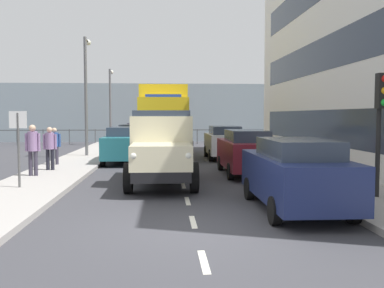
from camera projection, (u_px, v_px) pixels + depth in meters
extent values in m
plane|color=#38383D|center=(180.00, 172.00, 17.30)|extent=(80.00, 80.00, 0.00)
cube|color=#9E9993|center=(296.00, 170.00, 17.60)|extent=(2.51, 35.44, 0.15)
cube|color=#9E9993|center=(60.00, 172.00, 17.00)|extent=(2.51, 35.44, 0.15)
cube|color=silver|center=(204.00, 261.00, 6.76)|extent=(0.12, 1.10, 0.01)
cube|color=silver|center=(193.00, 222.00, 9.28)|extent=(0.12, 1.10, 0.01)
cube|color=silver|center=(187.00, 201.00, 11.54)|extent=(0.12, 1.10, 0.01)
cube|color=silver|center=(183.00, 186.00, 14.05)|extent=(0.12, 1.10, 0.01)
cube|color=silver|center=(180.00, 175.00, 16.62)|extent=(0.12, 1.10, 0.01)
cube|color=silver|center=(178.00, 166.00, 19.38)|extent=(0.12, 1.10, 0.01)
cube|color=silver|center=(177.00, 161.00, 21.65)|extent=(0.12, 1.10, 0.01)
cube|color=silver|center=(175.00, 155.00, 24.61)|extent=(0.12, 1.10, 0.01)
cube|color=silver|center=(174.00, 151.00, 27.54)|extent=(0.12, 1.10, 0.01)
cube|color=silver|center=(173.00, 148.00, 30.33)|extent=(0.12, 1.10, 0.01)
cube|color=silver|center=(172.00, 145.00, 32.89)|extent=(0.12, 1.10, 0.01)
cube|color=#2D3847|center=(327.00, 127.00, 17.65)|extent=(0.08, 18.88, 1.40)
cube|color=#2D3847|center=(328.00, 53.00, 17.45)|extent=(0.08, 18.88, 1.40)
cube|color=#84939E|center=(171.00, 113.00, 37.77)|extent=(80.00, 0.80, 5.00)
cylinder|color=#4C5156|center=(345.00, 136.00, 35.20)|extent=(0.08, 0.08, 1.20)
cylinder|color=#4C5156|center=(321.00, 136.00, 35.07)|extent=(0.08, 0.08, 1.20)
cylinder|color=#4C5156|center=(296.00, 136.00, 34.95)|extent=(0.08, 0.08, 1.20)
cylinder|color=#4C5156|center=(272.00, 136.00, 34.82)|extent=(0.08, 0.08, 1.20)
cylinder|color=#4C5156|center=(247.00, 136.00, 34.69)|extent=(0.08, 0.08, 1.20)
cylinder|color=#4C5156|center=(222.00, 136.00, 34.57)|extent=(0.08, 0.08, 1.20)
cylinder|color=#4C5156|center=(197.00, 136.00, 34.44)|extent=(0.08, 0.08, 1.20)
cylinder|color=#4C5156|center=(172.00, 137.00, 34.31)|extent=(0.08, 0.08, 1.20)
cylinder|color=#4C5156|center=(147.00, 137.00, 34.19)|extent=(0.08, 0.08, 1.20)
cylinder|color=#4C5156|center=(121.00, 137.00, 34.06)|extent=(0.08, 0.08, 1.20)
cylinder|color=#4C5156|center=(95.00, 137.00, 33.93)|extent=(0.08, 0.08, 1.20)
cylinder|color=#4C5156|center=(69.00, 137.00, 33.81)|extent=(0.08, 0.08, 1.20)
cylinder|color=#4C5156|center=(43.00, 137.00, 33.68)|extent=(0.08, 0.08, 1.20)
cylinder|color=#4C5156|center=(17.00, 137.00, 33.55)|extent=(0.08, 0.08, 1.20)
cube|color=#4C5156|center=(172.00, 130.00, 34.28)|extent=(28.00, 0.08, 0.08)
cube|color=black|center=(162.00, 166.00, 14.39)|extent=(1.64, 5.60, 0.30)
cube|color=beige|center=(161.00, 156.00, 12.52)|extent=(1.72, 1.90, 0.70)
cube|color=silver|center=(161.00, 160.00, 11.62)|extent=(1.16, 0.08, 0.56)
sphere|color=white|center=(188.00, 155.00, 11.66)|extent=(0.20, 0.20, 0.20)
sphere|color=white|center=(133.00, 156.00, 11.57)|extent=(0.20, 0.20, 0.20)
cube|color=beige|center=(162.00, 134.00, 13.98)|extent=(1.93, 1.34, 1.15)
cube|color=#2D3847|center=(161.00, 119.00, 13.95)|extent=(1.78, 1.23, 0.56)
cube|color=#2D2319|center=(162.00, 155.00, 15.71)|extent=(2.10, 2.80, 0.16)
cube|color=black|center=(190.00, 146.00, 15.75)|extent=(0.08, 2.80, 0.56)
cube|color=black|center=(134.00, 147.00, 15.63)|extent=(0.08, 2.80, 0.56)
cylinder|color=black|center=(194.00, 177.00, 12.79)|extent=(0.24, 0.90, 0.90)
cylinder|color=black|center=(128.00, 178.00, 12.66)|extent=(0.24, 0.90, 0.90)
cylinder|color=black|center=(188.00, 165.00, 15.99)|extent=(0.24, 0.90, 0.90)
cylinder|color=black|center=(136.00, 165.00, 15.87)|extent=(0.24, 0.90, 0.90)
cube|color=gold|center=(163.00, 125.00, 21.19)|extent=(2.40, 2.21, 2.60)
cube|color=#2D3847|center=(163.00, 113.00, 21.15)|extent=(2.20, 2.04, 0.80)
cube|color=#1933B2|center=(163.00, 96.00, 21.09)|extent=(1.75, 0.20, 0.16)
cube|color=gold|center=(164.00, 114.00, 25.13)|extent=(2.50, 5.95, 3.00)
cube|color=black|center=(164.00, 143.00, 24.31)|extent=(2.00, 8.08, 0.36)
cylinder|color=black|center=(187.00, 151.00, 21.43)|extent=(0.28, 1.04, 1.04)
cylinder|color=black|center=(140.00, 151.00, 21.28)|extent=(0.28, 1.04, 1.04)
cylinder|color=black|center=(184.00, 146.00, 25.03)|extent=(0.28, 1.04, 1.04)
cylinder|color=black|center=(144.00, 146.00, 24.88)|extent=(0.28, 1.04, 1.04)
cylinder|color=black|center=(182.00, 143.00, 27.14)|extent=(0.28, 1.04, 1.04)
cylinder|color=black|center=(145.00, 144.00, 27.00)|extent=(0.28, 1.04, 1.04)
cube|color=navy|center=(295.00, 177.00, 10.40)|extent=(1.76, 4.42, 1.00)
cube|color=#2D3847|center=(298.00, 148.00, 10.15)|extent=(1.44, 2.43, 0.42)
cylinder|color=black|center=(249.00, 189.00, 11.74)|extent=(0.18, 0.60, 0.60)
cylinder|color=black|center=(309.00, 188.00, 11.85)|extent=(0.18, 0.60, 0.60)
cylinder|color=black|center=(275.00, 211.00, 9.01)|extent=(0.18, 0.60, 0.60)
cylinder|color=black|center=(353.00, 210.00, 9.12)|extent=(0.18, 0.60, 0.60)
cube|color=maroon|center=(246.00, 154.00, 16.67)|extent=(1.68, 4.37, 1.00)
cube|color=#2D3847|center=(247.00, 136.00, 16.42)|extent=(1.38, 2.41, 0.42)
cylinder|color=black|center=(220.00, 163.00, 18.00)|extent=(0.18, 0.60, 0.60)
cylinder|color=black|center=(258.00, 163.00, 18.10)|extent=(0.18, 0.60, 0.60)
cylinder|color=black|center=(230.00, 171.00, 15.30)|extent=(0.18, 0.60, 0.60)
cylinder|color=black|center=(275.00, 171.00, 15.40)|extent=(0.18, 0.60, 0.60)
cube|color=white|center=(224.00, 144.00, 22.68)|extent=(1.74, 3.92, 1.00)
cube|color=#2D3847|center=(225.00, 130.00, 22.43)|extent=(1.43, 2.16, 0.42)
cylinder|color=black|center=(206.00, 151.00, 23.87)|extent=(0.18, 0.60, 0.60)
cylinder|color=black|center=(236.00, 151.00, 23.97)|extent=(0.18, 0.60, 0.60)
cylinder|color=black|center=(211.00, 155.00, 21.45)|extent=(0.18, 0.60, 0.60)
cylinder|color=black|center=(244.00, 155.00, 21.55)|extent=(0.18, 0.60, 0.60)
cube|color=#1E6670|center=(124.00, 146.00, 20.61)|extent=(1.78, 4.09, 1.00)
cube|color=#2D3847|center=(125.00, 131.00, 20.76)|extent=(1.46, 2.25, 0.42)
cylinder|color=black|center=(141.00, 160.00, 19.44)|extent=(0.18, 0.60, 0.60)
cylinder|color=black|center=(103.00, 160.00, 19.33)|extent=(0.18, 0.60, 0.60)
cylinder|color=black|center=(144.00, 154.00, 21.96)|extent=(0.18, 0.60, 0.60)
cylinder|color=black|center=(110.00, 155.00, 21.85)|extent=(0.18, 0.60, 0.60)
cube|color=slate|center=(133.00, 140.00, 26.23)|extent=(1.86, 4.00, 1.00)
cube|color=#2D3847|center=(133.00, 128.00, 26.38)|extent=(1.53, 2.20, 0.42)
cylinder|color=black|center=(147.00, 150.00, 25.09)|extent=(0.18, 0.60, 0.60)
cylinder|color=black|center=(116.00, 150.00, 24.97)|extent=(0.18, 0.60, 0.60)
cylinder|color=black|center=(148.00, 146.00, 27.56)|extent=(0.18, 0.60, 0.60)
cylinder|color=black|center=(120.00, 147.00, 27.44)|extent=(0.18, 0.60, 0.60)
cube|color=#B21E1E|center=(138.00, 136.00, 31.62)|extent=(1.75, 4.59, 1.00)
cube|color=#2D3847|center=(138.00, 126.00, 31.77)|extent=(1.44, 2.53, 0.42)
cylinder|color=black|center=(149.00, 144.00, 30.29)|extent=(0.18, 0.60, 0.60)
cylinder|color=black|center=(125.00, 144.00, 30.18)|extent=(0.18, 0.60, 0.60)
cylinder|color=black|center=(150.00, 141.00, 33.12)|extent=(0.18, 0.60, 0.60)
cylinder|color=black|center=(128.00, 141.00, 33.02)|extent=(0.18, 0.60, 0.60)
cylinder|color=#383342|center=(36.00, 163.00, 15.31)|extent=(0.14, 0.14, 0.87)
cylinder|color=#383342|center=(31.00, 163.00, 15.30)|extent=(0.14, 0.14, 0.87)
cylinder|color=gray|center=(33.00, 141.00, 15.25)|extent=(0.34, 0.34, 0.69)
cylinder|color=gray|center=(39.00, 142.00, 15.27)|extent=(0.09, 0.09, 0.63)
cylinder|color=gray|center=(26.00, 142.00, 15.24)|extent=(0.09, 0.09, 0.63)
sphere|color=tan|center=(32.00, 128.00, 15.22)|extent=(0.24, 0.24, 0.24)
cylinder|color=black|center=(52.00, 160.00, 16.92)|extent=(0.14, 0.14, 0.81)
cylinder|color=black|center=(48.00, 160.00, 16.91)|extent=(0.14, 0.14, 0.81)
cylinder|color=gray|center=(50.00, 141.00, 16.87)|extent=(0.34, 0.34, 0.64)
cylinder|color=gray|center=(56.00, 142.00, 16.89)|extent=(0.09, 0.09, 0.59)
cylinder|color=gray|center=(44.00, 142.00, 16.86)|extent=(0.09, 0.09, 0.59)
sphere|color=tan|center=(50.00, 130.00, 16.84)|extent=(0.22, 0.22, 0.22)
cylinder|color=#383342|center=(57.00, 155.00, 18.83)|extent=(0.14, 0.14, 0.77)
cylinder|color=#383342|center=(53.00, 156.00, 18.82)|extent=(0.14, 0.14, 0.77)
cylinder|color=#2D4C8C|center=(54.00, 140.00, 18.78)|extent=(0.34, 0.34, 0.61)
cylinder|color=#2D4C8C|center=(60.00, 140.00, 18.79)|extent=(0.09, 0.09, 0.56)
cylinder|color=#2D4C8C|center=(49.00, 140.00, 18.76)|extent=(0.09, 0.09, 0.56)
sphere|color=tan|center=(54.00, 130.00, 18.75)|extent=(0.21, 0.21, 0.21)
cylinder|color=black|center=(378.00, 136.00, 11.27)|extent=(0.12, 0.12, 3.20)
cube|color=black|center=(382.00, 91.00, 11.06)|extent=(0.28, 0.24, 0.90)
sphere|color=green|center=(384.00, 103.00, 10.96)|extent=(0.18, 0.18, 0.18)
cylinder|color=#59595B|center=(86.00, 97.00, 22.88)|extent=(0.16, 0.16, 6.23)
cylinder|color=#59595B|center=(86.00, 40.00, 23.13)|extent=(0.10, 0.90, 0.10)
sphere|color=silver|center=(88.00, 42.00, 23.58)|extent=(0.32, 0.32, 0.32)
cylinder|color=#59595B|center=(110.00, 106.00, 32.52)|extent=(0.16, 0.16, 5.58)
cylinder|color=#59595B|center=(111.00, 71.00, 32.79)|extent=(0.10, 0.90, 0.10)
sphere|color=silver|center=(111.00, 72.00, 33.24)|extent=(0.32, 0.32, 0.32)
cylinder|color=#4C4C4C|center=(19.00, 150.00, 12.79)|extent=(0.07, 0.07, 2.20)
cube|color=silver|center=(18.00, 120.00, 12.73)|extent=(0.50, 0.04, 0.50)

